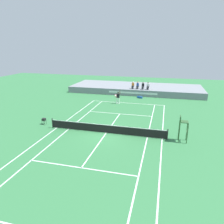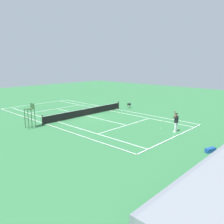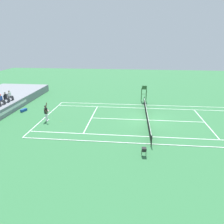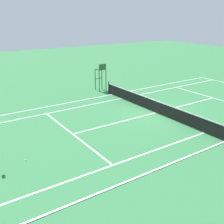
# 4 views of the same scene
# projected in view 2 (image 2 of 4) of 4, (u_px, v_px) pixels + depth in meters

# --- Properties ---
(ground_plane) EXTENTS (80.00, 80.00, 0.00)m
(ground_plane) POSITION_uv_depth(u_px,v_px,m) (86.00, 116.00, 28.14)
(ground_plane) COLOR #337542
(court) EXTENTS (11.08, 23.88, 0.03)m
(court) POSITION_uv_depth(u_px,v_px,m) (86.00, 116.00, 28.14)
(court) COLOR #337542
(court) RESTS_ON ground
(net) EXTENTS (11.98, 0.10, 1.07)m
(net) POSITION_uv_depth(u_px,v_px,m) (86.00, 112.00, 28.03)
(net) COLOR black
(net) RESTS_ON ground
(tennis_player) EXTENTS (0.76, 0.67, 2.08)m
(tennis_player) POSITION_uv_depth(u_px,v_px,m) (176.00, 122.00, 21.35)
(tennis_player) COLOR white
(tennis_player) RESTS_ON ground
(tennis_ball) EXTENTS (0.07, 0.07, 0.07)m
(tennis_ball) POSITION_uv_depth(u_px,v_px,m) (161.00, 128.00, 22.75)
(tennis_ball) COLOR #D1E533
(tennis_ball) RESTS_ON ground
(umpire_chair) EXTENTS (0.77, 0.77, 2.44)m
(umpire_chair) POSITION_uv_depth(u_px,v_px,m) (30.00, 113.00, 22.68)
(umpire_chair) COLOR #2D562D
(umpire_chair) RESTS_ON ground
(equipment_bag) EXTENTS (0.95, 0.58, 0.32)m
(equipment_bag) POSITION_uv_depth(u_px,v_px,m) (210.00, 150.00, 16.72)
(equipment_bag) COLOR #194799
(equipment_bag) RESTS_ON ground
(ball_hopper) EXTENTS (0.36, 0.36, 0.70)m
(ball_hopper) POSITION_uv_depth(u_px,v_px,m) (129.00, 104.00, 32.82)
(ball_hopper) COLOR black
(ball_hopper) RESTS_ON ground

